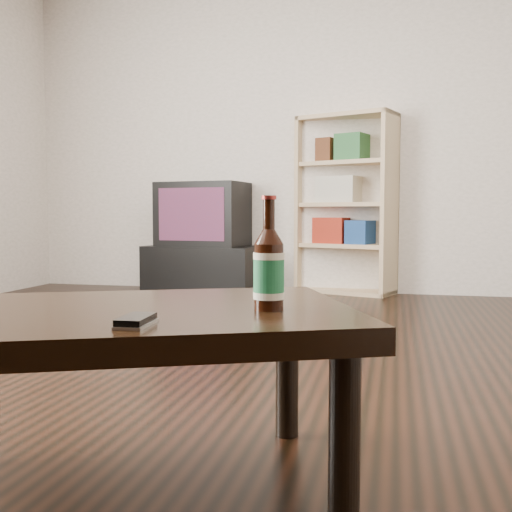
% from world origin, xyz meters
% --- Properties ---
extents(floor, '(5.00, 6.00, 0.01)m').
position_xyz_m(floor, '(0.00, 0.00, -0.01)').
color(floor, black).
rests_on(floor, ground).
extents(wall_back, '(5.00, 0.02, 2.70)m').
position_xyz_m(wall_back, '(0.00, 3.01, 1.35)').
color(wall_back, '#BEB5A6').
rests_on(wall_back, ground).
extents(tv_stand, '(1.00, 0.60, 0.38)m').
position_xyz_m(tv_stand, '(-0.94, 2.81, 0.19)').
color(tv_stand, black).
rests_on(tv_stand, floor).
extents(tv, '(0.76, 0.53, 0.53)m').
position_xyz_m(tv, '(-0.94, 2.81, 0.64)').
color(tv, black).
rests_on(tv, tv_stand).
extents(bookshelf, '(0.85, 0.60, 1.44)m').
position_xyz_m(bookshelf, '(0.24, 3.01, 0.75)').
color(bookshelf, tan).
rests_on(bookshelf, floor).
extents(coffee_table, '(1.30, 1.06, 0.43)m').
position_xyz_m(coffee_table, '(-0.02, -0.70, 0.37)').
color(coffee_table, black).
rests_on(coffee_table, floor).
extents(beer_bottle, '(0.07, 0.07, 0.26)m').
position_xyz_m(beer_bottle, '(0.35, -0.63, 0.52)').
color(beer_bottle, black).
rests_on(beer_bottle, coffee_table).
extents(phone, '(0.06, 0.11, 0.02)m').
position_xyz_m(phone, '(0.14, -0.88, 0.43)').
color(phone, silver).
rests_on(phone, coffee_table).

